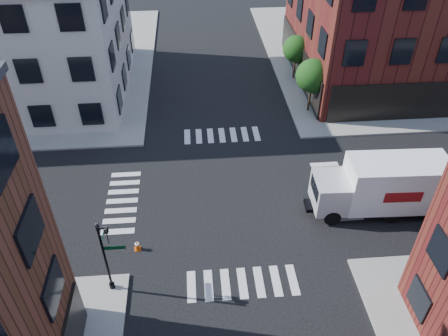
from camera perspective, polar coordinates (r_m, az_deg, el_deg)
name	(u,v)px	position (r m, az deg, el deg)	size (l,w,h in m)	color
ground	(230,195)	(28.62, 0.82, -3.55)	(120.00, 120.00, 0.00)	black
sidewalk_ne	(409,52)	(51.75, 22.99, 13.80)	(30.00, 30.00, 0.15)	gray
sidewalk_nw	(2,66)	(49.98, -27.03, 11.80)	(30.00, 30.00, 0.15)	gray
building_ne	(444,12)	(45.47, 26.81, 17.76)	(25.00, 16.00, 12.00)	#481213
tree_near	(313,77)	(36.33, 11.55, 11.53)	(2.69, 2.69, 4.49)	black
tree_far	(297,50)	(41.70, 9.49, 14.93)	(2.43, 2.43, 4.07)	black
signal_pole	(106,251)	(22.27, -15.21, -10.36)	(1.29, 1.24, 4.60)	black
box_truck	(383,186)	(28.03, 20.06, -2.22)	(8.30, 2.76, 3.72)	white
traffic_cone	(137,245)	(25.60, -11.28, -9.87)	(0.42, 0.42, 0.67)	#D65009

